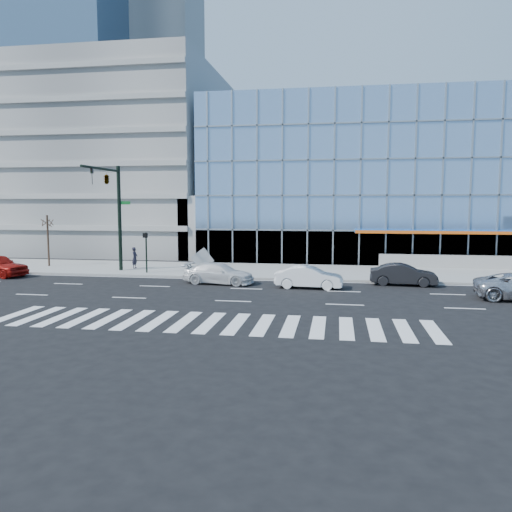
{
  "coord_description": "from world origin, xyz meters",
  "views": [
    {
      "loc": [
        5.54,
        -30.21,
        5.3
      ],
      "look_at": [
        0.13,
        3.0,
        1.75
      ],
      "focal_mm": 35.0,
      "sensor_mm": 36.0,
      "label": 1
    }
  ],
  "objects_px": {
    "white_sedan": "(309,277)",
    "dark_sedan": "(403,275)",
    "traffic_signal": "(110,192)",
    "street_tree_near": "(47,222)",
    "ped_signal_post": "(146,246)",
    "tilted_panel": "(202,259)",
    "pedestrian": "(135,258)",
    "white_suv": "(219,273)"
  },
  "relations": [
    {
      "from": "white_suv",
      "to": "pedestrian",
      "type": "relative_size",
      "value": 2.79
    },
    {
      "from": "white_suv",
      "to": "ped_signal_post",
      "type": "bearing_deg",
      "value": 69.2
    },
    {
      "from": "white_sedan",
      "to": "street_tree_near",
      "type": "bearing_deg",
      "value": 77.09
    },
    {
      "from": "traffic_signal",
      "to": "dark_sedan",
      "type": "height_order",
      "value": "traffic_signal"
    },
    {
      "from": "street_tree_near",
      "to": "dark_sedan",
      "type": "xyz_separation_m",
      "value": [
        27.84,
        -4.5,
        -3.08
      ]
    },
    {
      "from": "ped_signal_post",
      "to": "street_tree_near",
      "type": "height_order",
      "value": "street_tree_near"
    },
    {
      "from": "street_tree_near",
      "to": "ped_signal_post",
      "type": "bearing_deg",
      "value": -15.06
    },
    {
      "from": "tilted_panel",
      "to": "street_tree_near",
      "type": "bearing_deg",
      "value": 165.2
    },
    {
      "from": "traffic_signal",
      "to": "white_suv",
      "type": "height_order",
      "value": "traffic_signal"
    },
    {
      "from": "street_tree_near",
      "to": "white_suv",
      "type": "distance_m",
      "value": 17.15
    },
    {
      "from": "white_sedan",
      "to": "dark_sedan",
      "type": "xyz_separation_m",
      "value": [
        6.0,
        2.11,
        0.01
      ]
    },
    {
      "from": "ped_signal_post",
      "to": "white_suv",
      "type": "relative_size",
      "value": 0.64
    },
    {
      "from": "white_suv",
      "to": "street_tree_near",
      "type": "bearing_deg",
      "value": 76.18
    },
    {
      "from": "dark_sedan",
      "to": "white_sedan",
      "type": "bearing_deg",
      "value": 113.34
    },
    {
      "from": "street_tree_near",
      "to": "white_sedan",
      "type": "xyz_separation_m",
      "value": [
        21.84,
        -6.61,
        -3.09
      ]
    },
    {
      "from": "dark_sedan",
      "to": "pedestrian",
      "type": "xyz_separation_m",
      "value": [
        -20.2,
        4.18,
        0.3
      ]
    },
    {
      "from": "white_suv",
      "to": "white_sedan",
      "type": "distance_m",
      "value": 6.05
    },
    {
      "from": "traffic_signal",
      "to": "white_sedan",
      "type": "distance_m",
      "value": 16.24
    },
    {
      "from": "ped_signal_post",
      "to": "tilted_panel",
      "type": "xyz_separation_m",
      "value": [
        3.88,
        1.62,
        -1.08
      ]
    },
    {
      "from": "street_tree_near",
      "to": "white_sedan",
      "type": "distance_m",
      "value": 23.03
    },
    {
      "from": "pedestrian",
      "to": "traffic_signal",
      "type": "bearing_deg",
      "value": 166.0
    },
    {
      "from": "traffic_signal",
      "to": "dark_sedan",
      "type": "xyz_separation_m",
      "value": [
        20.84,
        -1.57,
        -5.46
      ]
    },
    {
      "from": "street_tree_near",
      "to": "pedestrian",
      "type": "bearing_deg",
      "value": -2.36
    },
    {
      "from": "street_tree_near",
      "to": "tilted_panel",
      "type": "xyz_separation_m",
      "value": [
        13.38,
        -0.93,
        -2.72
      ]
    },
    {
      "from": "white_sedan",
      "to": "dark_sedan",
      "type": "height_order",
      "value": "dark_sedan"
    },
    {
      "from": "tilted_panel",
      "to": "white_suv",
      "type": "bearing_deg",
      "value": -73.99
    },
    {
      "from": "dark_sedan",
      "to": "tilted_panel",
      "type": "bearing_deg",
      "value": 80.1
    },
    {
      "from": "ped_signal_post",
      "to": "white_sedan",
      "type": "relative_size",
      "value": 0.71
    },
    {
      "from": "ped_signal_post",
      "to": "dark_sedan",
      "type": "relative_size",
      "value": 0.71
    },
    {
      "from": "traffic_signal",
      "to": "street_tree_near",
      "type": "relative_size",
      "value": 1.89
    },
    {
      "from": "traffic_signal",
      "to": "white_suv",
      "type": "relative_size",
      "value": 1.69
    },
    {
      "from": "tilted_panel",
      "to": "dark_sedan",
      "type": "bearing_deg",
      "value": -24.66
    },
    {
      "from": "white_sedan",
      "to": "pedestrian",
      "type": "relative_size",
      "value": 2.49
    },
    {
      "from": "ped_signal_post",
      "to": "white_sedan",
      "type": "height_order",
      "value": "ped_signal_post"
    },
    {
      "from": "traffic_signal",
      "to": "pedestrian",
      "type": "distance_m",
      "value": 5.83
    },
    {
      "from": "street_tree_near",
      "to": "white_sedan",
      "type": "relative_size",
      "value": 1.0
    },
    {
      "from": "street_tree_near",
      "to": "dark_sedan",
      "type": "height_order",
      "value": "street_tree_near"
    },
    {
      "from": "traffic_signal",
      "to": "street_tree_near",
      "type": "height_order",
      "value": "traffic_signal"
    },
    {
      "from": "ped_signal_post",
      "to": "dark_sedan",
      "type": "bearing_deg",
      "value": -6.05
    },
    {
      "from": "tilted_panel",
      "to": "white_sedan",
      "type": "bearing_deg",
      "value": -44.67
    },
    {
      "from": "dark_sedan",
      "to": "street_tree_near",
      "type": "bearing_deg",
      "value": 84.77
    },
    {
      "from": "traffic_signal",
      "to": "ped_signal_post",
      "type": "height_order",
      "value": "traffic_signal"
    }
  ]
}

